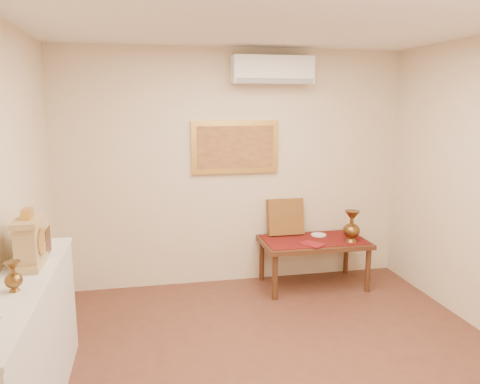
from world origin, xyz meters
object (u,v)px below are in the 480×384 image
object	(u,v)px
wooden_chest	(37,239)
low_table	(314,245)
display_ledge	(25,355)
mantel_clock	(30,242)
brass_urn_tall	(352,223)

from	to	relation	value
wooden_chest	low_table	distance (m)	3.04
display_ledge	wooden_chest	world-z (taller)	wooden_chest
mantel_clock	display_ledge	bearing A→B (deg)	-93.19
display_ledge	low_table	world-z (taller)	display_ledge
display_ledge	mantel_clock	xyz separation A→B (m)	(0.02, 0.31, 0.66)
display_ledge	low_table	bearing A→B (deg)	35.10
display_ledge	wooden_chest	bearing A→B (deg)	88.88
display_ledge	mantel_clock	size ratio (longest dim) A/B	4.93
wooden_chest	mantel_clock	bearing A→B (deg)	-88.57
low_table	mantel_clock	bearing A→B (deg)	-149.39
mantel_clock	brass_urn_tall	bearing A→B (deg)	24.97
low_table	wooden_chest	bearing A→B (deg)	-153.57
brass_urn_tall	mantel_clock	world-z (taller)	mantel_clock
display_ledge	low_table	size ratio (longest dim) A/B	1.68
brass_urn_tall	display_ledge	xyz separation A→B (m)	(-3.06, -1.72, -0.28)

